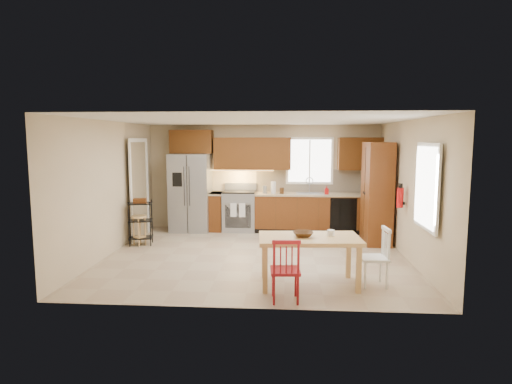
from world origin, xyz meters
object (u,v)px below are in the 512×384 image
Objects in this scene: refrigerator at (191,192)px; pantry at (377,193)px; dining_table at (309,261)px; chair_white at (373,257)px; soap_bottle at (327,190)px; table_bowl at (303,237)px; bar_stool at (140,230)px; utility_cart at (141,223)px; fire_extinguisher at (400,198)px; table_jar at (331,234)px; range_stove at (239,211)px; chair_red at (285,269)px.

pantry is (4.13, -0.93, 0.14)m from refrigerator.
chair_white is (0.95, 0.05, 0.07)m from dining_table.
table_bowl is at bearing -100.49° from soap_bottle.
utility_cart is (0.01, 0.05, 0.15)m from bar_stool.
pantry is 7.02× the size of table_bowl.
soap_bottle is at bearing 120.53° from fire_extinguisher.
pantry reaches higher than refrigerator.
fire_extinguisher is 2.54m from dining_table.
table_bowl is at bearing -120.62° from pantry.
pantry is 17.59× the size of table_jar.
range_stove reaches higher than dining_table.
utility_cart is (-3.23, 2.22, -0.27)m from table_bowl.
table_bowl is (-1.63, -2.75, -0.32)m from pantry.
pantry reaches higher than chair_white.
fire_extinguisher is 0.24× the size of dining_table.
range_stove is 1.01× the size of utility_cart.
soap_bottle is 4.43m from chair_red.
table_jar is (-0.26, -3.55, -0.24)m from soap_bottle.
utility_cart is at bearing 142.14° from dining_table.
chair_red is (-2.08, -2.35, -0.67)m from fire_extinguisher.
table_jar reaches higher than table_bowl.
table_jar is (1.77, -3.64, 0.30)m from range_stove.
table_jar is (-1.41, -1.60, -0.34)m from fire_extinguisher.
refrigerator reaches higher than bar_stool.
pantry is 3.22m from dining_table.
fire_extinguisher reaches higher than table_jar.
dining_table is at bearing -164.05° from table_jar.
range_stove is 4.39m from chair_white.
chair_red is (-0.35, -0.65, 0.07)m from dining_table.
chair_red is 1.05m from table_jar.
table_bowl is at bearing -167.47° from table_jar.
chair_red is at bearing -111.62° from table_bowl.
chair_white is at bearing 2.75° from table_bowl.
chair_white is (3.55, -3.62, -0.48)m from refrigerator.
utility_cart is at bearing -173.83° from pantry.
dining_table is 0.74m from chair_red.
table_jar is (-1.21, -2.65, -0.29)m from pantry.
fire_extinguisher is 5.12m from utility_cart.
pantry reaches higher than utility_cart.
fire_extinguisher is at bearing -59.47° from soap_bottle.
chair_red reaches higher than bar_stool.
chair_white is 7.27× the size of table_jar.
table_jar is at bearing -41.88° from utility_cart.
chair_red is 0.95× the size of utility_cart.
table_bowl is 3.93m from utility_cart.
pantry reaches higher than dining_table.
refrigerator is 4.76m from fire_extinguisher.
table_bowl is (-0.68, -3.65, -0.27)m from soap_bottle.
table_jar is (-0.63, 0.04, 0.32)m from chair_white.
utility_cart reaches higher than table_jar.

